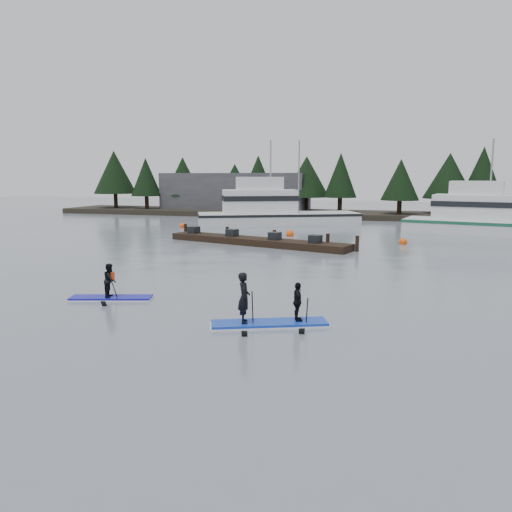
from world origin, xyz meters
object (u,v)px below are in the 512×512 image
(floating_dock, at_px, (256,241))
(paddleboard_duo, at_px, (268,309))
(fishing_boat_large, at_px, (273,218))
(fishing_boat_medium, at_px, (491,227))
(paddleboard_solo, at_px, (111,287))

(floating_dock, distance_m, paddleboard_duo, 18.70)
(paddleboard_duo, bearing_deg, fishing_boat_large, 81.87)
(fishing_boat_medium, bearing_deg, fishing_boat_large, -177.26)
(fishing_boat_large, bearing_deg, paddleboard_duo, -100.38)
(paddleboard_solo, xyz_separation_m, paddleboard_duo, (6.67, -1.54, 0.06))
(fishing_boat_medium, xyz_separation_m, paddleboard_duo, (-10.75, -29.10, -0.06))
(paddleboard_solo, bearing_deg, floating_dock, 70.20)
(fishing_boat_medium, xyz_separation_m, floating_dock, (-16.47, -11.29, -0.37))
(fishing_boat_large, xyz_separation_m, floating_dock, (2.49, -14.28, -0.43))
(fishing_boat_medium, distance_m, paddleboard_duo, 31.02)
(fishing_boat_large, bearing_deg, floating_dock, -104.84)
(paddleboard_duo, bearing_deg, floating_dock, 85.32)
(floating_dock, bearing_deg, fishing_boat_medium, 50.60)
(floating_dock, height_order, paddleboard_duo, paddleboard_duo)
(floating_dock, bearing_deg, paddleboard_duo, -56.06)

